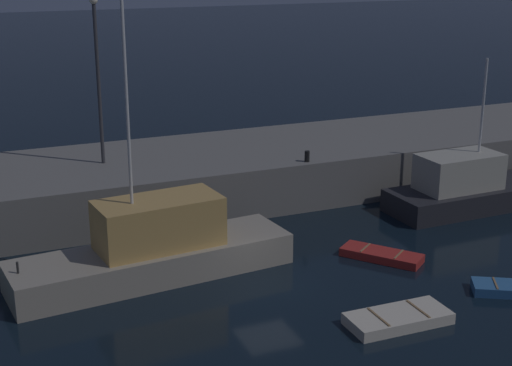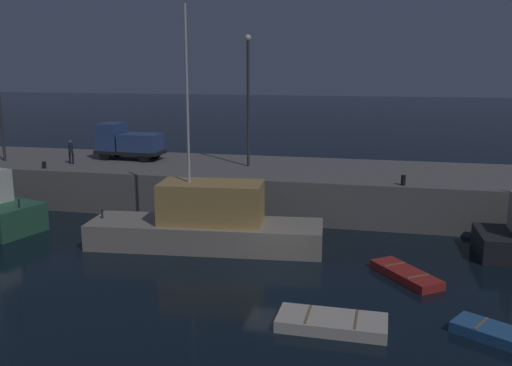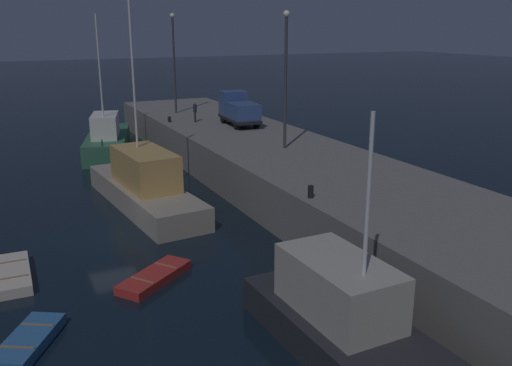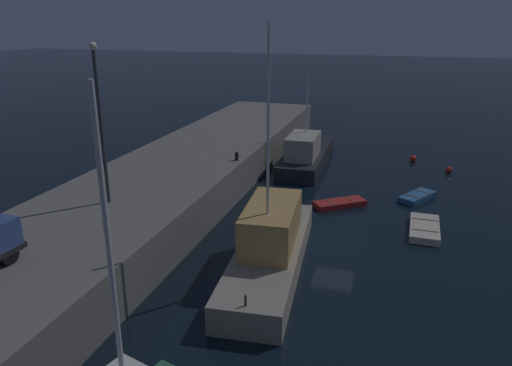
{
  "view_description": "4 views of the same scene",
  "coord_description": "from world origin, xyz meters",
  "px_view_note": "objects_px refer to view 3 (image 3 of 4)",
  "views": [
    {
      "loc": [
        -12.36,
        -27.45,
        14.03
      ],
      "look_at": [
        1.74,
        5.39,
        2.94
      ],
      "focal_mm": 52.99,
      "sensor_mm": 36.0,
      "label": 1
    },
    {
      "loc": [
        4.73,
        -24.56,
        9.68
      ],
      "look_at": [
        -2.63,
        7.84,
        2.62
      ],
      "focal_mm": 38.79,
      "sensor_mm": 36.0,
      "label": 2
    },
    {
      "loc": [
        28.13,
        -4.96,
        10.87
      ],
      "look_at": [
        2.12,
        7.46,
        2.6
      ],
      "focal_mm": 38.87,
      "sensor_mm": 36.0,
      "label": 3
    },
    {
      "loc": [
        -26.8,
        -3.29,
        12.9
      ],
      "look_at": [
        1.47,
        5.5,
        2.78
      ],
      "focal_mm": 33.89,
      "sensor_mm": 36.0,
      "label": 4
    }
  ],
  "objects_px": {
    "fishing_trawler_red": "(145,186)",
    "dockworker": "(195,111)",
    "bollard_central": "(169,119)",
    "dinghy_orange_near": "(155,277)",
    "utility_truck": "(239,109)",
    "fishing_boat_white": "(107,140)",
    "fishing_boat_blue": "(363,336)",
    "bollard_west": "(311,192)",
    "lamp_post_west": "(174,57)",
    "dinghy_red_small": "(9,275)",
    "rowboat_white_mid": "(28,341)",
    "lamp_post_east": "(286,71)"
  },
  "relations": [
    {
      "from": "fishing_trawler_red",
      "to": "lamp_post_west",
      "type": "height_order",
      "value": "fishing_trawler_red"
    },
    {
      "from": "utility_truck",
      "to": "bollard_central",
      "type": "height_order",
      "value": "utility_truck"
    },
    {
      "from": "fishing_boat_white",
      "to": "dinghy_red_small",
      "type": "relative_size",
      "value": 2.83
    },
    {
      "from": "fishing_boat_blue",
      "to": "dockworker",
      "type": "height_order",
      "value": "fishing_boat_blue"
    },
    {
      "from": "lamp_post_west",
      "to": "dockworker",
      "type": "bearing_deg",
      "value": -0.25
    },
    {
      "from": "fishing_trawler_red",
      "to": "dockworker",
      "type": "xyz_separation_m",
      "value": [
        -12.7,
        7.81,
        2.4
      ]
    },
    {
      "from": "utility_truck",
      "to": "bollard_central",
      "type": "distance_m",
      "value": 6.31
    },
    {
      "from": "lamp_post_east",
      "to": "bollard_west",
      "type": "distance_m",
      "value": 12.25
    },
    {
      "from": "lamp_post_east",
      "to": "dockworker",
      "type": "height_order",
      "value": "lamp_post_east"
    },
    {
      "from": "fishing_boat_blue",
      "to": "fishing_boat_white",
      "type": "height_order",
      "value": "fishing_boat_white"
    },
    {
      "from": "lamp_post_east",
      "to": "utility_truck",
      "type": "xyz_separation_m",
      "value": [
        -9.52,
        0.79,
        -3.87
      ]
    },
    {
      "from": "dinghy_orange_near",
      "to": "lamp_post_west",
      "type": "bearing_deg",
      "value": 160.42
    },
    {
      "from": "fishing_trawler_red",
      "to": "lamp_post_west",
      "type": "distance_m",
      "value": 20.91
    },
    {
      "from": "fishing_boat_blue",
      "to": "rowboat_white_mid",
      "type": "xyz_separation_m",
      "value": [
        -6.03,
        -9.83,
        -0.92
      ]
    },
    {
      "from": "bollard_central",
      "to": "dinghy_red_small",
      "type": "bearing_deg",
      "value": -33.43
    },
    {
      "from": "fishing_boat_white",
      "to": "bollard_west",
      "type": "relative_size",
      "value": 19.09
    },
    {
      "from": "bollard_central",
      "to": "lamp_post_west",
      "type": "bearing_deg",
      "value": 155.96
    },
    {
      "from": "lamp_post_west",
      "to": "utility_truck",
      "type": "xyz_separation_m",
      "value": [
        8.61,
        2.71,
        -3.92
      ]
    },
    {
      "from": "utility_truck",
      "to": "dockworker",
      "type": "relative_size",
      "value": 3.03
    },
    {
      "from": "rowboat_white_mid",
      "to": "lamp_post_east",
      "type": "height_order",
      "value": "lamp_post_east"
    },
    {
      "from": "fishing_boat_blue",
      "to": "dinghy_orange_near",
      "type": "distance_m",
      "value": 10.21
    },
    {
      "from": "utility_truck",
      "to": "bollard_west",
      "type": "xyz_separation_m",
      "value": [
        19.95,
        -4.99,
        -1.0
      ]
    },
    {
      "from": "dinghy_orange_near",
      "to": "bollard_west",
      "type": "height_order",
      "value": "bollard_west"
    },
    {
      "from": "dinghy_red_small",
      "to": "lamp_post_west",
      "type": "height_order",
      "value": "lamp_post_west"
    },
    {
      "from": "fishing_trawler_red",
      "to": "dockworker",
      "type": "distance_m",
      "value": 15.11
    },
    {
      "from": "dockworker",
      "to": "fishing_boat_white",
      "type": "bearing_deg",
      "value": -113.26
    },
    {
      "from": "fishing_trawler_red",
      "to": "bollard_central",
      "type": "bearing_deg",
      "value": 156.96
    },
    {
      "from": "dockworker",
      "to": "utility_truck",
      "type": "bearing_deg",
      "value": 41.26
    },
    {
      "from": "fishing_boat_white",
      "to": "fishing_boat_blue",
      "type": "bearing_deg",
      "value": 2.16
    },
    {
      "from": "fishing_trawler_red",
      "to": "lamp_post_east",
      "type": "bearing_deg",
      "value": 90.44
    },
    {
      "from": "fishing_boat_blue",
      "to": "rowboat_white_mid",
      "type": "distance_m",
      "value": 11.56
    },
    {
      "from": "dinghy_orange_near",
      "to": "utility_truck",
      "type": "bearing_deg",
      "value": 147.19
    },
    {
      "from": "fishing_trawler_red",
      "to": "dinghy_orange_near",
      "type": "distance_m",
      "value": 10.68
    },
    {
      "from": "fishing_trawler_red",
      "to": "dinghy_orange_near",
      "type": "bearing_deg",
      "value": -12.64
    },
    {
      "from": "lamp_post_east",
      "to": "bollard_central",
      "type": "relative_size",
      "value": 19.17
    },
    {
      "from": "fishing_trawler_red",
      "to": "utility_truck",
      "type": "xyz_separation_m",
      "value": [
        -9.59,
        10.54,
        2.74
      ]
    },
    {
      "from": "rowboat_white_mid",
      "to": "dinghy_red_small",
      "type": "relative_size",
      "value": 0.86
    },
    {
      "from": "lamp_post_east",
      "to": "bollard_west",
      "type": "bearing_deg",
      "value": -21.95
    },
    {
      "from": "dinghy_red_small",
      "to": "utility_truck",
      "type": "xyz_separation_m",
      "value": [
        -17.06,
        18.66,
        3.85
      ]
    },
    {
      "from": "lamp_post_west",
      "to": "dinghy_red_small",
      "type": "bearing_deg",
      "value": -31.86
    },
    {
      "from": "dinghy_orange_near",
      "to": "fishing_trawler_red",
      "type": "bearing_deg",
      "value": 167.36
    },
    {
      "from": "fishing_trawler_red",
      "to": "lamp_post_east",
      "type": "distance_m",
      "value": 11.78
    },
    {
      "from": "dockworker",
      "to": "bollard_west",
      "type": "height_order",
      "value": "dockworker"
    },
    {
      "from": "bollard_west",
      "to": "lamp_post_west",
      "type": "bearing_deg",
      "value": 175.42
    },
    {
      "from": "dinghy_orange_near",
      "to": "lamp_post_west",
      "type": "xyz_separation_m",
      "value": [
        -28.56,
        10.16,
        7.81
      ]
    },
    {
      "from": "dockworker",
      "to": "bollard_central",
      "type": "relative_size",
      "value": 3.63
    },
    {
      "from": "utility_truck",
      "to": "bollard_west",
      "type": "distance_m",
      "value": 20.59
    },
    {
      "from": "fishing_trawler_red",
      "to": "rowboat_white_mid",
      "type": "bearing_deg",
      "value": -29.78
    },
    {
      "from": "fishing_trawler_red",
      "to": "dockworker",
      "type": "bearing_deg",
      "value": 148.41
    },
    {
      "from": "fishing_trawler_red",
      "to": "dinghy_red_small",
      "type": "xyz_separation_m",
      "value": [
        7.47,
        -8.12,
        -1.11
      ]
    }
  ]
}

